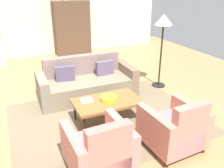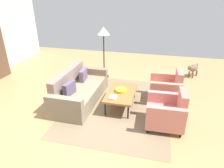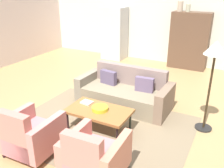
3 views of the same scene
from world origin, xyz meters
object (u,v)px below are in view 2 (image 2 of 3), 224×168
(armchair_left, at_px, (168,113))
(fruit_bowl, at_px, (121,90))
(coffee_table, at_px, (121,93))
(dog, at_px, (193,68))
(book_stack, at_px, (113,97))
(floor_lamp, at_px, (104,36))
(couch, at_px, (78,91))
(armchair_right, at_px, (167,89))

(armchair_left, relative_size, fruit_bowl, 2.87)
(coffee_table, relative_size, dog, 1.93)
(armchair_left, height_order, dog, armchair_left)
(coffee_table, relative_size, book_stack, 5.11)
(book_stack, height_order, floor_lamp, floor_lamp)
(coffee_table, height_order, armchair_left, armchair_left)
(couch, xyz_separation_m, armchair_right, (0.60, -2.35, 0.06))
(couch, height_order, armchair_right, armchair_right)
(couch, xyz_separation_m, armchair_left, (-0.60, -2.35, 0.06))
(coffee_table, bearing_deg, fruit_bowl, 0.00)
(couch, height_order, fruit_bowl, couch)
(fruit_bowl, relative_size, dog, 0.49)
(armchair_right, distance_m, dog, 2.12)
(armchair_right, relative_size, fruit_bowl, 2.87)
(couch, bearing_deg, armchair_right, 105.31)
(fruit_bowl, relative_size, book_stack, 1.31)
(coffee_table, relative_size, armchair_right, 1.36)
(book_stack, bearing_deg, armchair_right, -53.66)
(couch, xyz_separation_m, coffee_table, (-0.00, -1.19, 0.09))
(floor_lamp, bearing_deg, fruit_bowl, -151.53)
(coffee_table, height_order, fruit_bowl, fruit_bowl)
(fruit_bowl, bearing_deg, armchair_left, -118.27)
(couch, relative_size, floor_lamp, 1.23)
(armchair_left, bearing_deg, fruit_bowl, 59.99)
(couch, distance_m, dog, 4.11)
(floor_lamp, distance_m, dog, 3.30)
(couch, bearing_deg, dog, 128.74)
(couch, xyz_separation_m, fruit_bowl, (0.03, -1.19, 0.16))
(couch, height_order, dog, couch)
(couch, xyz_separation_m, book_stack, (-0.35, -1.06, 0.14))
(book_stack, bearing_deg, dog, -37.37)
(coffee_table, bearing_deg, floor_lamp, 28.07)
(fruit_bowl, xyz_separation_m, book_stack, (-0.38, 0.13, -0.02))
(armchair_left, bearing_deg, coffee_table, 61.11)
(dog, bearing_deg, armchair_right, 7.55)
(armchair_left, xyz_separation_m, fruit_bowl, (0.63, 1.17, 0.10))
(armchair_left, relative_size, floor_lamp, 0.51)
(armchair_left, bearing_deg, floor_lamp, 39.89)
(coffee_table, distance_m, fruit_bowl, 0.08)
(armchair_left, bearing_deg, couch, 73.96)
(coffee_table, distance_m, armchair_left, 1.31)
(fruit_bowl, distance_m, dog, 3.24)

